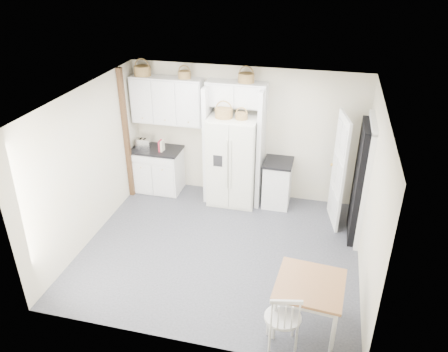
# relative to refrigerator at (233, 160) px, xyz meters

# --- Properties ---
(floor) EXTENTS (4.50, 4.50, 0.00)m
(floor) POSITION_rel_refrigerator_xyz_m (0.15, -1.63, -0.88)
(floor) COLOR #323234
(floor) RESTS_ON ground
(ceiling) EXTENTS (4.50, 4.50, 0.00)m
(ceiling) POSITION_rel_refrigerator_xyz_m (0.15, -1.63, 1.72)
(ceiling) COLOR white
(ceiling) RESTS_ON wall_back
(wall_back) EXTENTS (4.50, 0.00, 4.50)m
(wall_back) POSITION_rel_refrigerator_xyz_m (0.15, 0.37, 0.42)
(wall_back) COLOR beige
(wall_back) RESTS_ON floor
(wall_left) EXTENTS (0.00, 4.00, 4.00)m
(wall_left) POSITION_rel_refrigerator_xyz_m (-2.10, -1.63, 0.42)
(wall_left) COLOR beige
(wall_left) RESTS_ON floor
(wall_right) EXTENTS (0.00, 4.00, 4.00)m
(wall_right) POSITION_rel_refrigerator_xyz_m (2.40, -1.63, 0.42)
(wall_right) COLOR beige
(wall_right) RESTS_ON floor
(refrigerator) EXTENTS (0.91, 0.73, 1.76)m
(refrigerator) POSITION_rel_refrigerator_xyz_m (0.00, 0.00, 0.00)
(refrigerator) COLOR silver
(refrigerator) RESTS_ON floor
(base_cab_left) EXTENTS (0.95, 0.60, 0.88)m
(base_cab_left) POSITION_rel_refrigerator_xyz_m (-1.60, 0.07, -0.44)
(base_cab_left) COLOR white
(base_cab_left) RESTS_ON floor
(base_cab_right) EXTENTS (0.50, 0.60, 0.88)m
(base_cab_right) POSITION_rel_refrigerator_xyz_m (0.86, 0.07, -0.44)
(base_cab_right) COLOR white
(base_cab_right) RESTS_ON floor
(dining_table) EXTENTS (0.92, 0.92, 0.71)m
(dining_table) POSITION_rel_refrigerator_xyz_m (1.67, -2.96, -0.53)
(dining_table) COLOR brown
(dining_table) RESTS_ON floor
(windsor_chair) EXTENTS (0.53, 0.50, 0.94)m
(windsor_chair) POSITION_rel_refrigerator_xyz_m (1.39, -3.38, -0.41)
(windsor_chair) COLOR white
(windsor_chair) RESTS_ON floor
(counter_left) EXTENTS (0.99, 0.64, 0.04)m
(counter_left) POSITION_rel_refrigerator_xyz_m (-1.60, 0.07, 0.02)
(counter_left) COLOR black
(counter_left) RESTS_ON base_cab_left
(counter_right) EXTENTS (0.54, 0.64, 0.04)m
(counter_right) POSITION_rel_refrigerator_xyz_m (0.86, 0.07, 0.02)
(counter_right) COLOR black
(counter_right) RESTS_ON base_cab_right
(toaster) EXTENTS (0.31, 0.20, 0.20)m
(toaster) POSITION_rel_refrigerator_xyz_m (-1.86, 0.04, 0.14)
(toaster) COLOR silver
(toaster) RESTS_ON counter_left
(cookbook_red) EXTENTS (0.03, 0.15, 0.22)m
(cookbook_red) POSITION_rel_refrigerator_xyz_m (-1.48, -0.01, 0.15)
(cookbook_red) COLOR #BA1C32
(cookbook_red) RESTS_ON counter_left
(cookbook_cream) EXTENTS (0.04, 0.15, 0.22)m
(cookbook_cream) POSITION_rel_refrigerator_xyz_m (-1.44, -0.01, 0.15)
(cookbook_cream) COLOR beige
(cookbook_cream) RESTS_ON counter_left
(basket_upper_a) EXTENTS (0.32, 0.32, 0.18)m
(basket_upper_a) POSITION_rel_refrigerator_xyz_m (-1.82, 0.20, 1.56)
(basket_upper_a) COLOR brown
(basket_upper_a) RESTS_ON upper_cabinet
(basket_upper_c) EXTENTS (0.24, 0.24, 0.14)m
(basket_upper_c) POSITION_rel_refrigerator_xyz_m (-0.99, 0.20, 1.54)
(basket_upper_c) COLOR brown
(basket_upper_c) RESTS_ON upper_cabinet
(basket_bridge_b) EXTENTS (0.29, 0.29, 0.17)m
(basket_bridge_b) POSITION_rel_refrigerator_xyz_m (0.17, 0.20, 1.55)
(basket_bridge_b) COLOR brown
(basket_bridge_b) RESTS_ON bridge_cabinet
(basket_fridge_a) EXTENTS (0.32, 0.32, 0.17)m
(basket_fridge_a) POSITION_rel_refrigerator_xyz_m (-0.17, -0.10, 0.97)
(basket_fridge_a) COLOR brown
(basket_fridge_a) RESTS_ON refrigerator
(basket_fridge_b) EXTENTS (0.22, 0.22, 0.12)m
(basket_fridge_b) POSITION_rel_refrigerator_xyz_m (0.16, -0.10, 0.94)
(basket_fridge_b) COLOR brown
(basket_fridge_b) RESTS_ON refrigerator
(upper_cabinet) EXTENTS (1.40, 0.34, 0.90)m
(upper_cabinet) POSITION_rel_refrigerator_xyz_m (-1.35, 0.20, 1.02)
(upper_cabinet) COLOR white
(upper_cabinet) RESTS_ON wall_back
(bridge_cabinet) EXTENTS (1.12, 0.34, 0.45)m
(bridge_cabinet) POSITION_rel_refrigerator_xyz_m (-0.00, 0.20, 1.24)
(bridge_cabinet) COLOR white
(bridge_cabinet) RESTS_ON wall_back
(fridge_panel_left) EXTENTS (0.08, 0.60, 2.30)m
(fridge_panel_left) POSITION_rel_refrigerator_xyz_m (-0.51, 0.07, 0.27)
(fridge_panel_left) COLOR white
(fridge_panel_left) RESTS_ON floor
(fridge_panel_right) EXTENTS (0.08, 0.60, 2.30)m
(fridge_panel_right) POSITION_rel_refrigerator_xyz_m (0.51, 0.07, 0.27)
(fridge_panel_right) COLOR white
(fridge_panel_right) RESTS_ON floor
(trim_post) EXTENTS (0.09, 0.09, 2.60)m
(trim_post) POSITION_rel_refrigerator_xyz_m (-2.05, -0.28, 0.42)
(trim_post) COLOR #311F0D
(trim_post) RESTS_ON floor
(doorway_void) EXTENTS (0.18, 0.85, 2.05)m
(doorway_void) POSITION_rel_refrigerator_xyz_m (2.31, -0.63, 0.14)
(doorway_void) COLOR black
(doorway_void) RESTS_ON floor
(door_slab) EXTENTS (0.21, 0.79, 2.05)m
(door_slab) POSITION_rel_refrigerator_xyz_m (1.95, -0.30, 0.14)
(door_slab) COLOR white
(door_slab) RESTS_ON floor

